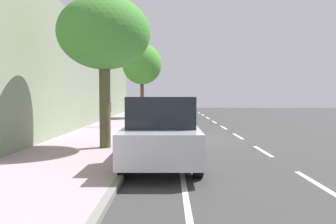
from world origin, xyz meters
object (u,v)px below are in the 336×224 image
object	(u,v)px
street_tree_mid_block	(104,34)
pedestrian_on_phone	(106,110)
parked_sedan_grey_second	(171,113)
cyclist_with_backpack	(153,113)
street_tree_near_cyclist	(142,64)
parked_pickup_silver_mid	(162,133)
bicycle_at_curb	(157,124)
parked_sedan_green_nearest	(167,108)
fire_hydrant	(148,115)

from	to	relation	value
street_tree_mid_block	pedestrian_on_phone	bearing A→B (deg)	-79.12
parked_sedan_grey_second	cyclist_with_backpack	xyz separation A→B (m)	(0.97, 4.08, 0.25)
street_tree_near_cyclist	pedestrian_on_phone	xyz separation A→B (m)	(1.47, 7.91, -3.43)
parked_pickup_silver_mid	bicycle_at_curb	distance (m)	8.46
cyclist_with_backpack	street_tree_near_cyclist	distance (m)	9.61
bicycle_at_curb	cyclist_with_backpack	size ratio (longest dim) A/B	1.08
pedestrian_on_phone	parked_sedan_grey_second	bearing A→B (deg)	-140.44
cyclist_with_backpack	parked_pickup_silver_mid	bearing A→B (deg)	94.44
parked_pickup_silver_mid	street_tree_mid_block	world-z (taller)	street_tree_mid_block
parked_sedan_green_nearest	parked_pickup_silver_mid	world-z (taller)	parked_pickup_silver_mid
parked_sedan_grey_second	cyclist_with_backpack	world-z (taller)	cyclist_with_backpack
street_tree_near_cyclist	fire_hydrant	world-z (taller)	street_tree_near_cyclist
cyclist_with_backpack	street_tree_near_cyclist	xyz separation A→B (m)	(1.38, -8.84, 3.53)
bicycle_at_curb	street_tree_mid_block	xyz separation A→B (m)	(1.61, 6.26, 3.73)
parked_sedan_green_nearest	fire_hydrant	size ratio (longest dim) A/B	5.30
parked_pickup_silver_mid	street_tree_mid_block	size ratio (longest dim) A/B	1.00
street_tree_near_cyclist	pedestrian_on_phone	distance (m)	8.75
cyclist_with_backpack	parked_sedan_green_nearest	bearing A→B (deg)	-93.14
parked_sedan_green_nearest	street_tree_mid_block	size ratio (longest dim) A/B	0.84
bicycle_at_curb	street_tree_near_cyclist	size ratio (longest dim) A/B	0.29
fire_hydrant	parked_sedan_grey_second	bearing A→B (deg)	148.28
parked_sedan_green_nearest	street_tree_mid_block	distance (m)	19.70
parked_pickup_silver_mid	fire_hydrant	distance (m)	14.06
parked_pickup_silver_mid	parked_sedan_grey_second	bearing A→B (deg)	-91.23
parked_sedan_grey_second	street_tree_mid_block	world-z (taller)	street_tree_mid_block
parked_sedan_grey_second	street_tree_near_cyclist	bearing A→B (deg)	-63.64
parked_sedan_grey_second	bicycle_at_curb	world-z (taller)	parked_sedan_grey_second
street_tree_near_cyclist	fire_hydrant	size ratio (longest dim) A/B	7.25
parked_sedan_grey_second	parked_pickup_silver_mid	size ratio (longest dim) A/B	0.84
parked_sedan_green_nearest	bicycle_at_curb	size ratio (longest dim) A/B	2.51
cyclist_with_backpack	pedestrian_on_phone	xyz separation A→B (m)	(2.85, -0.92, 0.10)
street_tree_mid_block	pedestrian_on_phone	xyz separation A→B (m)	(1.47, -7.65, -3.03)
parked_sedan_grey_second	cyclist_with_backpack	size ratio (longest dim) A/B	2.71
pedestrian_on_phone	street_tree_mid_block	bearing A→B (deg)	100.88
street_tree_near_cyclist	street_tree_mid_block	bearing A→B (deg)	90.00
cyclist_with_backpack	parked_sedan_grey_second	bearing A→B (deg)	-103.37
street_tree_mid_block	pedestrian_on_phone	size ratio (longest dim) A/B	3.11
bicycle_at_curb	cyclist_with_backpack	xyz separation A→B (m)	(0.23, -0.46, 0.61)
parked_sedan_green_nearest	bicycle_at_curb	bearing A→B (deg)	87.96
parked_sedan_grey_second	fire_hydrant	size ratio (longest dim) A/B	5.32
street_tree_mid_block	fire_hydrant	world-z (taller)	street_tree_mid_block
bicycle_at_curb	pedestrian_on_phone	xyz separation A→B (m)	(3.08, -1.38, 0.71)
street_tree_near_cyclist	parked_sedan_green_nearest	bearing A→B (deg)	-119.03
parked_pickup_silver_mid	bicycle_at_curb	bearing A→B (deg)	-86.84
fire_hydrant	parked_sedan_green_nearest	bearing A→B (deg)	-100.30
parked_sedan_green_nearest	cyclist_with_backpack	world-z (taller)	cyclist_with_backpack
parked_sedan_grey_second	cyclist_with_backpack	distance (m)	4.20
parked_sedan_green_nearest	bicycle_at_curb	xyz separation A→B (m)	(0.46, 13.03, -0.36)
street_tree_mid_block	bicycle_at_curb	bearing A→B (deg)	-104.42
fire_hydrant	pedestrian_on_phone	bearing A→B (deg)	62.37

